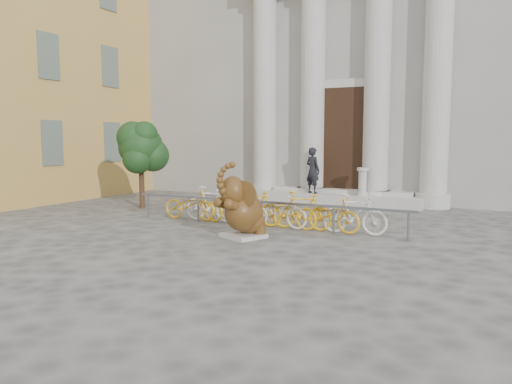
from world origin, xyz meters
The scene contains 9 objects.
ground centered at (0.00, 0.00, 0.00)m, with size 80.00×80.00×0.00m, color #474442.
classical_building centered at (0.00, 14.93, 5.98)m, with size 22.00×10.70×12.00m.
entrance_steps centered at (0.00, 9.40, 0.18)m, with size 6.00×1.20×0.36m, color #A8A59E.
ochre_building centered at (-13.00, 6.00, 6.00)m, with size 8.00×14.00×12.00m, color #BB8D48.
elephant_statue centered at (-0.15, 2.36, 0.66)m, with size 1.24×1.45×1.83m.
bike_rack centered at (-0.33, 3.96, 0.50)m, with size 8.00×0.53×1.00m.
tree centered at (-5.58, 5.21, 2.04)m, with size 1.69×1.54×2.93m.
pedestrian centered at (-0.88, 9.05, 1.20)m, with size 0.61×0.40×1.67m, color black.
balustrade_post centered at (0.95, 9.10, 0.81)m, with size 0.40×0.40×0.98m.
Camera 1 is at (5.51, -8.00, 2.41)m, focal length 35.00 mm.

